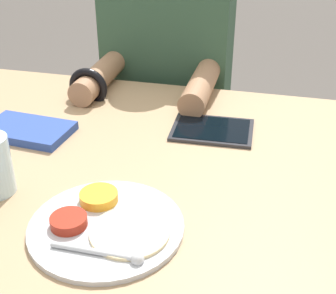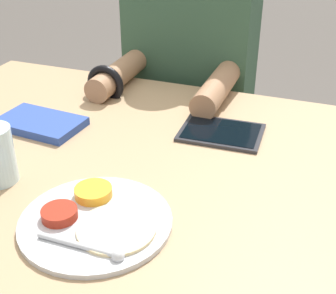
{
  "view_description": "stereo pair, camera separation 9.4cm",
  "coord_description": "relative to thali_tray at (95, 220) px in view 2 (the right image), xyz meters",
  "views": [
    {
      "loc": [
        0.37,
        -0.8,
        1.3
      ],
      "look_at": [
        0.18,
        -0.0,
        0.83
      ],
      "focal_mm": 50.0,
      "sensor_mm": 36.0,
      "label": 1
    },
    {
      "loc": [
        0.46,
        -0.77,
        1.3
      ],
      "look_at": [
        0.18,
        -0.0,
        0.83
      ],
      "focal_mm": 50.0,
      "sensor_mm": 36.0,
      "label": 2
    }
  ],
  "objects": [
    {
      "name": "person_diner",
      "position": [
        -0.09,
        0.82,
        -0.19
      ],
      "size": [
        0.4,
        0.48,
        1.24
      ],
      "color": "black",
      "rests_on": "ground_plane"
    },
    {
      "name": "red_notebook",
      "position": [
        -0.3,
        0.29,
        0.0
      ],
      "size": [
        0.21,
        0.14,
        0.02
      ],
      "color": "silver",
      "rests_on": "dining_table"
    },
    {
      "name": "tablet_device",
      "position": [
        0.12,
        0.4,
        -0.0
      ],
      "size": [
        0.2,
        0.15,
        0.01
      ],
      "color": "#28282D",
      "rests_on": "dining_table"
    },
    {
      "name": "thali_tray",
      "position": [
        0.0,
        0.0,
        0.0
      ],
      "size": [
        0.27,
        0.27,
        0.03
      ],
      "color": "#B7BABF",
      "rests_on": "dining_table"
    },
    {
      "name": "dining_table",
      "position": [
        -0.11,
        0.2,
        -0.39
      ],
      "size": [
        1.13,
        0.93,
        0.77
      ],
      "color": "#9E7F5B",
      "rests_on": "ground_plane"
    }
  ]
}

